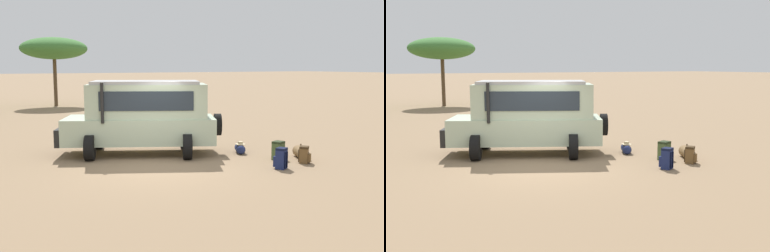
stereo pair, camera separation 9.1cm
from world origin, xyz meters
TOP-DOWN VIEW (x-y plane):
  - ground_plane at (0.00, 0.00)m, footprint 320.00×320.00m
  - safari_vehicle at (0.61, 2.18)m, footprint 5.35×3.92m
  - backpack_beside_front_wheel at (3.13, -1.79)m, footprint 0.40×0.42m
  - backpack_cluster_center at (4.24, -1.57)m, footprint 0.41×0.42m
  - backpack_near_rear_wheel at (3.90, -0.79)m, footprint 0.43×0.45m
  - duffel_bag_low_black_case at (3.50, 0.70)m, footprint 0.53×0.74m
  - duffel_bag_soft_canvas at (4.71, -0.92)m, footprint 0.62×0.91m
  - acacia_tree_right_mid at (2.33, 21.88)m, footprint 4.76×4.21m

SIDE VIEW (x-z plane):
  - ground_plane at x=0.00m, z-range 0.00..0.00m
  - duffel_bag_low_black_case at x=3.50m, z-range -0.04..0.36m
  - duffel_bag_soft_canvas at x=4.71m, z-range -0.05..0.41m
  - backpack_cluster_center at x=4.24m, z-range -0.01..0.51m
  - backpack_near_rear_wheel at x=3.90m, z-range -0.01..0.58m
  - backpack_beside_front_wheel at x=3.13m, z-range -0.01..0.60m
  - safari_vehicle at x=0.61m, z-range 0.07..2.51m
  - acacia_tree_right_mid at x=2.33m, z-range 1.67..6.61m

